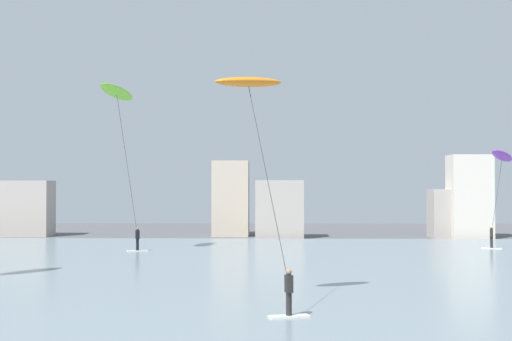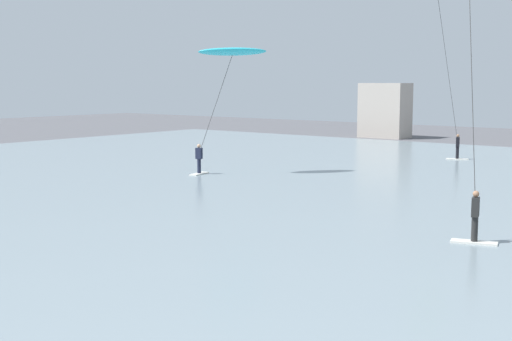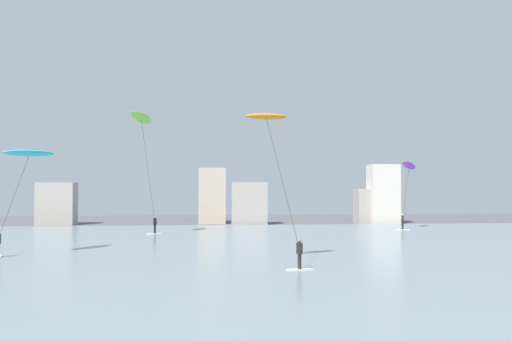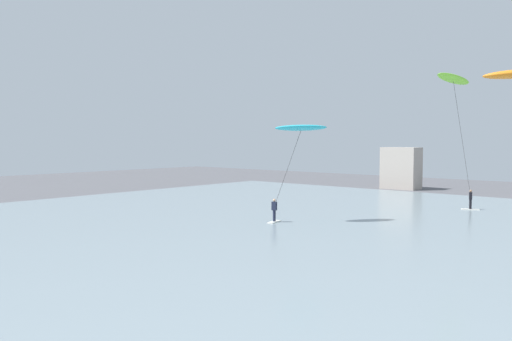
{
  "view_description": "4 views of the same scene",
  "coord_description": "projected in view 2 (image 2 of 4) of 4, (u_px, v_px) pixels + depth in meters",
  "views": [
    {
      "loc": [
        1.15,
        0.53,
        4.63
      ],
      "look_at": [
        0.85,
        12.31,
        4.89
      ],
      "focal_mm": 46.61,
      "sensor_mm": 36.0,
      "label": 1
    },
    {
      "loc": [
        9.52,
        2.7,
        5.05
      ],
      "look_at": [
        -2.1,
        17.26,
        2.68
      ],
      "focal_mm": 48.58,
      "sensor_mm": 36.0,
      "label": 2
    },
    {
      "loc": [
        -3.11,
        -4.33,
        4.5
      ],
      "look_at": [
        -1.41,
        14.57,
        5.09
      ],
      "focal_mm": 37.01,
      "sensor_mm": 36.0,
      "label": 3
    },
    {
      "loc": [
        6.07,
        2.7,
        5.78
      ],
      "look_at": [
        -2.53,
        12.47,
        5.02
      ],
      "focal_mm": 35.54,
      "sensor_mm": 36.0,
      "label": 4
    }
  ],
  "objects": [
    {
      "name": "kitesurfer_lime",
      "position": [
        439.0,
        1.0,
        43.3
      ],
      "size": [
        2.98,
        4.02,
        11.3
      ],
      "color": "silver",
      "rests_on": "water_bay"
    },
    {
      "name": "kitesurfer_cyan",
      "position": [
        230.0,
        60.0,
        36.87
      ],
      "size": [
        3.42,
        3.75,
        6.9
      ],
      "color": "silver",
      "rests_on": "water_bay"
    },
    {
      "name": "water_bay",
      "position": [
        501.0,
        206.0,
        28.15
      ],
      "size": [
        84.0,
        52.0,
        0.1
      ],
      "primitive_type": "cube",
      "color": "gray",
      "rests_on": "ground"
    },
    {
      "name": "kitesurfer_orange",
      "position": [
        470.0,
        6.0,
        23.04
      ],
      "size": [
        3.64,
        3.88,
        8.72
      ],
      "color": "silver",
      "rests_on": "water_bay"
    }
  ]
}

